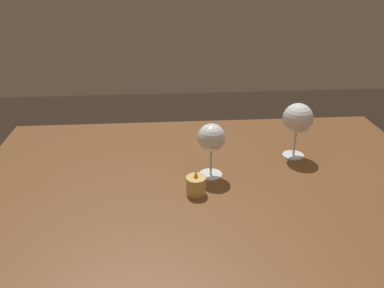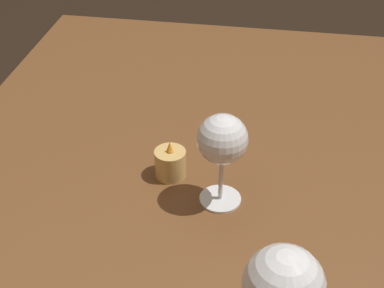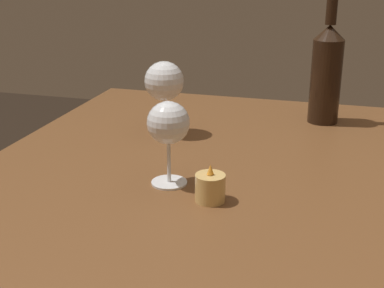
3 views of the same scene
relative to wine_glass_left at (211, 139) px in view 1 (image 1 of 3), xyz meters
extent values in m
cube|color=brown|center=(0.01, 0.05, -0.13)|extent=(1.30, 0.90, 0.04)
cylinder|color=#50311A|center=(-0.57, -0.33, -0.50)|extent=(0.06, 0.06, 0.70)
cylinder|color=#50311A|center=(0.59, -0.33, -0.50)|extent=(0.06, 0.06, 0.70)
cylinder|color=white|center=(0.00, 0.00, -0.11)|extent=(0.07, 0.07, 0.00)
cylinder|color=white|center=(0.00, 0.00, -0.07)|extent=(0.01, 0.01, 0.08)
sphere|color=white|center=(0.00, 0.00, 0.00)|extent=(0.08, 0.08, 0.08)
cylinder|color=beige|center=(0.00, 0.00, 0.00)|extent=(0.06, 0.06, 0.02)
cylinder|color=white|center=(-0.27, -0.10, -0.11)|extent=(0.07, 0.07, 0.00)
cylinder|color=white|center=(-0.27, -0.10, -0.07)|extent=(0.01, 0.01, 0.08)
sphere|color=white|center=(-0.27, -0.10, 0.01)|extent=(0.09, 0.09, 0.09)
cylinder|color=beige|center=(-0.27, -0.10, 0.01)|extent=(0.07, 0.07, 0.03)
cylinder|color=#DBB266|center=(0.05, 0.09, -0.09)|extent=(0.05, 0.05, 0.05)
cylinder|color=white|center=(0.05, 0.09, -0.09)|extent=(0.04, 0.04, 0.03)
cone|color=#F99E2D|center=(0.05, 0.09, -0.05)|extent=(0.01, 0.01, 0.02)
camera|label=1|loc=(0.12, 0.95, 0.45)|focal=36.85mm
camera|label=2|loc=(-0.69, -0.07, 0.49)|focal=53.93mm
camera|label=3|loc=(0.85, 0.29, 0.29)|focal=50.10mm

